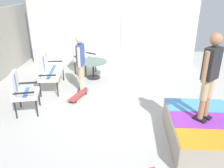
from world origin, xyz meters
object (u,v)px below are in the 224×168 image
object	(u,v)px
skateboard_by_bench	(78,95)
skate_ramp	(205,132)
patio_bench	(47,69)
patio_table	(93,66)
patio_chair_by_wall	(21,89)
person_watching	(81,60)
person_skater	(210,72)
patio_chair_near_house	(82,55)

from	to	relation	value
skateboard_by_bench	skate_ramp	bearing A→B (deg)	-121.03
patio_bench	patio_table	size ratio (longest dim) A/B	1.46
patio_table	skate_ramp	bearing A→B (deg)	-140.26
patio_chair_by_wall	person_watching	bearing A→B (deg)	-41.68
patio_chair_by_wall	skateboard_by_bench	xyz separation A→B (m)	(0.85, -1.16, -0.53)
patio_chair_by_wall	person_skater	bearing A→B (deg)	-102.08
patio_bench	patio_chair_near_house	bearing A→B (deg)	-27.94
skate_ramp	patio_bench	bearing A→B (deg)	59.23
person_skater	patio_bench	bearing A→B (deg)	59.00
skate_ramp	patio_chair_by_wall	world-z (taller)	patio_chair_by_wall
skate_ramp	patio_chair_near_house	size ratio (longest dim) A/B	1.99
patio_bench	skateboard_by_bench	distance (m)	1.28
skate_ramp	patio_chair_near_house	bearing A→B (deg)	40.07
patio_chair_near_house	patio_table	size ratio (longest dim) A/B	1.13
person_watching	person_skater	xyz separation A→B (m)	(-2.16, -2.77, 0.54)
patio_table	person_watching	distance (m)	1.18
person_skater	patio_chair_near_house	bearing A→B (deg)	39.52
patio_bench	patio_chair_by_wall	distance (m)	1.44
patio_chair_by_wall	person_skater	xyz separation A→B (m)	(-0.84, -3.94, 0.87)
patio_chair_by_wall	person_watching	size ratio (longest dim) A/B	0.63
patio_chair_by_wall	patio_table	distance (m)	2.72
patio_bench	patio_chair_near_house	distance (m)	1.60
patio_bench	patio_table	xyz separation A→B (m)	(0.92, -1.19, -0.21)
patio_bench	patio_chair_by_wall	bearing A→B (deg)	174.00
patio_chair_by_wall	person_watching	xyz separation A→B (m)	(1.32, -1.17, 0.33)
skate_ramp	person_watching	distance (m)	3.66
patio_chair_near_house	person_skater	bearing A→B (deg)	-140.48
patio_table	skateboard_by_bench	size ratio (longest dim) A/B	1.09
patio_bench	patio_chair_by_wall	xyz separation A→B (m)	(-1.43, 0.15, -0.00)
skate_ramp	skateboard_by_bench	xyz separation A→B (m)	(1.72, 2.87, -0.18)
patio_table	person_skater	xyz separation A→B (m)	(-3.20, -2.60, 1.08)
patio_chair_by_wall	person_skater	world-z (taller)	person_skater
skate_ramp	patio_table	world-z (taller)	patio_table
person_skater	person_watching	bearing A→B (deg)	52.07
patio_chair_near_house	person_skater	distance (m)	4.86
skate_ramp	patio_chair_near_house	world-z (taller)	patio_chair_near_house
patio_chair_near_house	person_watching	bearing A→B (deg)	-169.92
patio_bench	skateboard_by_bench	bearing A→B (deg)	-120.03
patio_table	person_skater	world-z (taller)	person_skater
patio_chair_by_wall	patio_table	world-z (taller)	patio_chair_by_wall
patio_bench	skateboard_by_bench	world-z (taller)	patio_bench
person_watching	skateboard_by_bench	size ratio (longest dim) A/B	1.97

